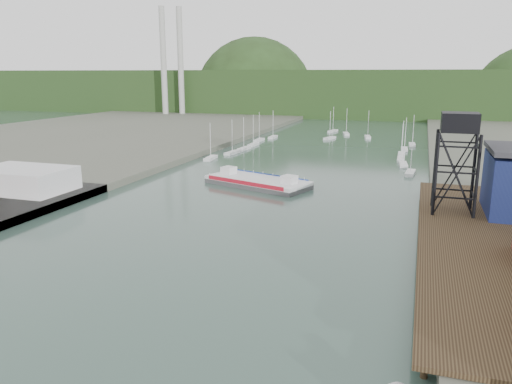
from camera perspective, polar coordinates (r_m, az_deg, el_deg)
The scene contains 7 objects.
east_pier at distance 75.15m, azimuth 23.38°, elevation -4.91°, with size 14.00×70.00×2.45m.
white_shed at distance 107.82m, azimuth -25.03°, elevation 1.31°, with size 18.00×12.00×4.50m, color silver.
lift_tower at distance 85.00m, azimuth 22.21°, elevation 6.72°, with size 6.50×6.50×16.00m.
marina_sailboats at distance 169.11m, azimuth 8.22°, elevation 5.19°, with size 57.71×92.65×0.90m.
smokestacks at distance 292.20m, azimuth -9.57°, elevation 14.38°, with size 11.20×8.20×60.00m.
distant_hills at distance 329.72m, azimuth 12.74°, elevation 10.69°, with size 500.00×120.00×80.00m.
chain_ferry at distance 109.44m, azimuth 0.18°, elevation 1.20°, with size 24.87×16.38×3.33m.
Camera 1 is at (29.35, -26.39, 24.08)m, focal length 35.00 mm.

